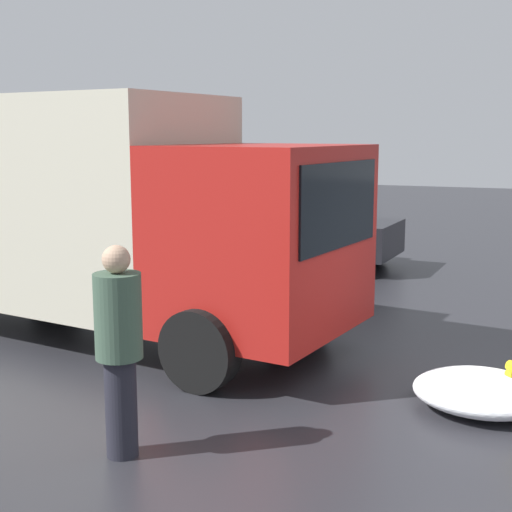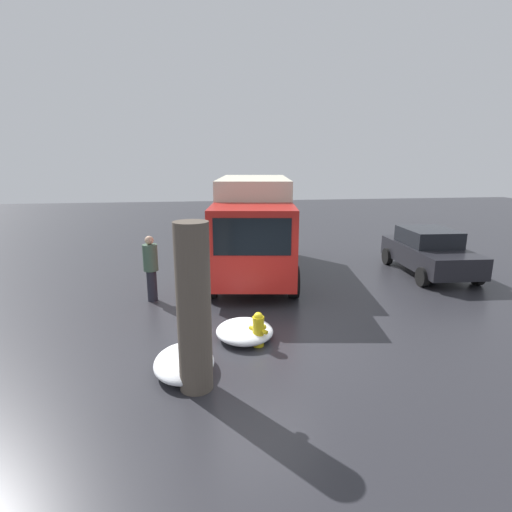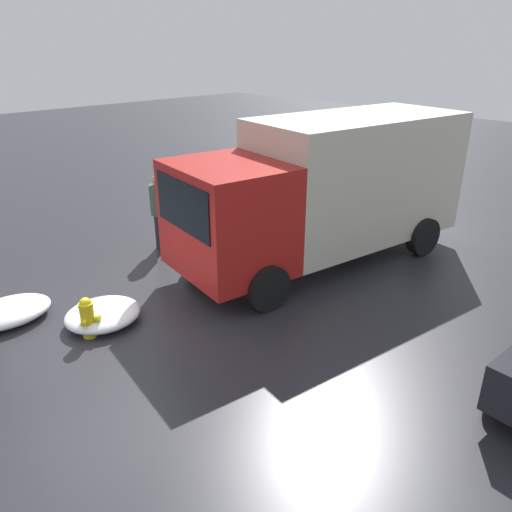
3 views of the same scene
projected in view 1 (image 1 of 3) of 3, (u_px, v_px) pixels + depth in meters
The scene contains 4 objects.
delivery_truck at pixel (94, 208), 9.59m from camera, with size 7.13×3.34×3.20m.
pedestrian at pixel (119, 343), 5.95m from camera, with size 0.40×0.40×1.83m.
parked_car at pixel (299, 228), 14.80m from camera, with size 4.04×2.15×1.52m.
snow_pile_by_hydrant at pixel (481, 392), 7.12m from camera, with size 1.35×1.24×0.35m.
Camera 1 is at (-0.09, 7.38, 2.73)m, focal length 50.00 mm.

